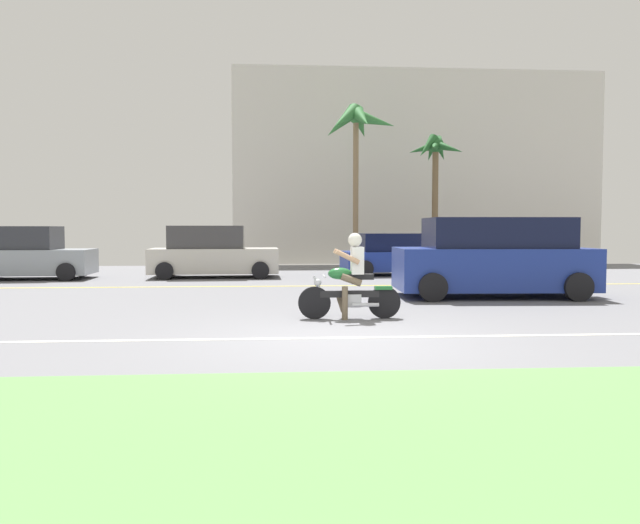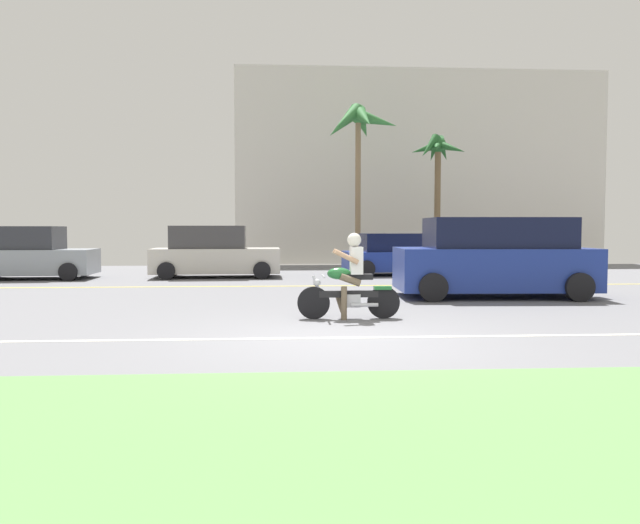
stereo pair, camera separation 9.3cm
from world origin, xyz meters
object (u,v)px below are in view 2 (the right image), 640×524
(suv_nearby, at_px, (495,258))
(parked_car_0, at_px, (29,255))
(palm_tree_1, at_px, (438,157))
(palm_tree_0, at_px, (359,127))
(motorcyclist, at_px, (350,283))
(parked_car_2, at_px, (399,255))
(parked_car_1, at_px, (214,253))

(suv_nearby, bearing_deg, parked_car_0, 155.63)
(palm_tree_1, bearing_deg, palm_tree_0, -178.49)
(motorcyclist, relative_size, parked_car_2, 0.46)
(parked_car_2, relative_size, palm_tree_1, 0.74)
(parked_car_0, bearing_deg, palm_tree_0, 22.72)
(parked_car_1, bearing_deg, parked_car_2, 5.24)
(suv_nearby, xyz_separation_m, parked_car_0, (-13.04, 5.91, -0.13))
(motorcyclist, relative_size, suv_nearby, 0.39)
(parked_car_1, distance_m, palm_tree_0, 8.45)
(suv_nearby, relative_size, palm_tree_1, 0.87)
(parked_car_0, xyz_separation_m, palm_tree_0, (11.16, 4.67, 4.92))
(suv_nearby, bearing_deg, parked_car_1, 139.20)
(motorcyclist, distance_m, parked_car_0, 13.02)
(palm_tree_0, bearing_deg, palm_tree_1, 1.51)
(motorcyclist, relative_size, palm_tree_1, 0.33)
(parked_car_0, height_order, palm_tree_1, palm_tree_1)
(parked_car_0, xyz_separation_m, parked_car_1, (5.82, 0.33, 0.01))
(suv_nearby, relative_size, parked_car_0, 1.20)
(suv_nearby, relative_size, parked_car_1, 1.12)
(suv_nearby, relative_size, palm_tree_0, 0.71)
(suv_nearby, height_order, parked_car_2, suv_nearby)
(parked_car_1, bearing_deg, motorcyclist, -70.12)
(parked_car_2, bearing_deg, parked_car_1, -174.76)
(parked_car_1, distance_m, parked_car_2, 6.31)
(motorcyclist, relative_size, palm_tree_0, 0.28)
(motorcyclist, distance_m, parked_car_2, 10.46)
(suv_nearby, distance_m, parked_car_2, 6.88)
(suv_nearby, bearing_deg, palm_tree_1, 82.55)
(motorcyclist, relative_size, parked_car_1, 0.43)
(motorcyclist, xyz_separation_m, palm_tree_0, (1.91, 13.83, 5.05))
(parked_car_2, height_order, palm_tree_0, palm_tree_0)
(motorcyclist, bearing_deg, palm_tree_0, 82.14)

